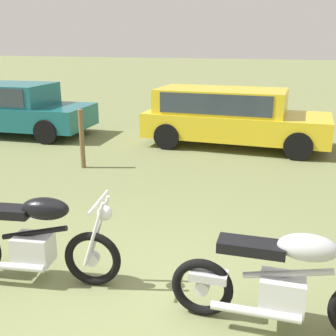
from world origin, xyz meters
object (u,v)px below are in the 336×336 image
object	(u,v)px
motorcycle_black	(33,240)
motorcycle_silver	(284,282)
car_yellow	(229,113)
fence_post_wooden	(82,139)
car_teal	(12,106)

from	to	relation	value
motorcycle_black	motorcycle_silver	size ratio (longest dim) A/B	0.98
car_yellow	motorcycle_black	bearing A→B (deg)	-97.00
motorcycle_black	fence_post_wooden	distance (m)	4.33
car_teal	motorcycle_black	bearing A→B (deg)	-55.26
motorcycle_black	car_yellow	xyz separation A→B (m)	(0.84, 6.88, 0.34)
car_yellow	fence_post_wooden	bearing A→B (deg)	-131.07
motorcycle_black	car_yellow	size ratio (longest dim) A/B	0.44
motorcycle_silver	motorcycle_black	bearing A→B (deg)	177.72
motorcycle_black	car_yellow	world-z (taller)	car_yellow
car_yellow	motorcycle_silver	bearing A→B (deg)	-75.29
motorcycle_black	motorcycle_silver	world-z (taller)	same
motorcycle_black	car_teal	bearing A→B (deg)	119.41
motorcycle_silver	car_yellow	bearing A→B (deg)	102.00
motorcycle_black	fence_post_wooden	bearing A→B (deg)	102.61
motorcycle_silver	car_teal	world-z (taller)	car_teal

